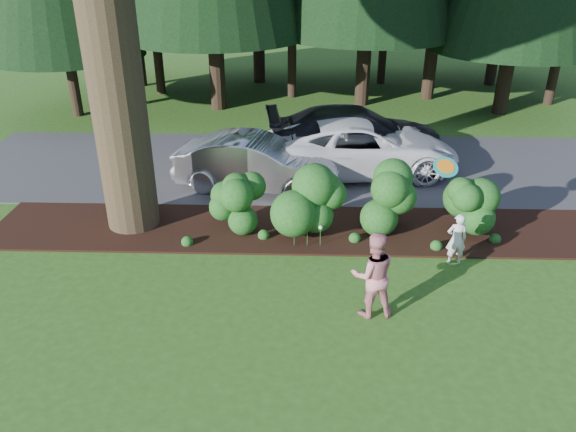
{
  "coord_description": "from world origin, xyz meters",
  "views": [
    {
      "loc": [
        -0.38,
        -8.9,
        6.44
      ],
      "look_at": [
        -0.71,
        1.4,
        1.3
      ],
      "focal_mm": 35.0,
      "sensor_mm": 36.0,
      "label": 1
    }
  ],
  "objects_px": {
    "child": "(457,239)",
    "frisbee": "(446,167)",
    "adult": "(373,275)",
    "car_white_suv": "(361,147)",
    "car_dark_suv": "(356,133)",
    "car_silver_wagon": "(257,163)"
  },
  "relations": [
    {
      "from": "car_white_suv",
      "to": "car_dark_suv",
      "type": "relative_size",
      "value": 1.01
    },
    {
      "from": "adult",
      "to": "child",
      "type": "bearing_deg",
      "value": -143.3
    },
    {
      "from": "car_silver_wagon",
      "to": "frisbee",
      "type": "relative_size",
      "value": 8.25
    },
    {
      "from": "car_white_suv",
      "to": "frisbee",
      "type": "distance_m",
      "value": 5.39
    },
    {
      "from": "car_dark_suv",
      "to": "car_silver_wagon",
      "type": "bearing_deg",
      "value": 123.12
    },
    {
      "from": "adult",
      "to": "car_dark_suv",
      "type": "bearing_deg",
      "value": -98.9
    },
    {
      "from": "car_silver_wagon",
      "to": "car_white_suv",
      "type": "distance_m",
      "value": 3.28
    },
    {
      "from": "car_silver_wagon",
      "to": "car_white_suv",
      "type": "xyz_separation_m",
      "value": [
        3.02,
        1.28,
        0.04
      ]
    },
    {
      "from": "car_silver_wagon",
      "to": "child",
      "type": "distance_m",
      "value": 6.08
    },
    {
      "from": "car_white_suv",
      "to": "car_dark_suv",
      "type": "height_order",
      "value": "car_dark_suv"
    },
    {
      "from": "car_white_suv",
      "to": "adult",
      "type": "height_order",
      "value": "adult"
    },
    {
      "from": "car_silver_wagon",
      "to": "adult",
      "type": "bearing_deg",
      "value": -145.61
    },
    {
      "from": "child",
      "to": "frisbee",
      "type": "height_order",
      "value": "frisbee"
    },
    {
      "from": "car_silver_wagon",
      "to": "child",
      "type": "relative_size",
      "value": 3.8
    },
    {
      "from": "car_dark_suv",
      "to": "adult",
      "type": "distance_m",
      "value": 8.34
    },
    {
      "from": "car_white_suv",
      "to": "adult",
      "type": "xyz_separation_m",
      "value": [
        -0.4,
        -7.11,
        0.04
      ]
    },
    {
      "from": "car_white_suv",
      "to": "car_dark_suv",
      "type": "xyz_separation_m",
      "value": [
        -0.07,
        1.23,
        0.03
      ]
    },
    {
      "from": "car_white_suv",
      "to": "child",
      "type": "xyz_separation_m",
      "value": [
        1.62,
        -5.2,
        -0.22
      ]
    },
    {
      "from": "car_white_suv",
      "to": "frisbee",
      "type": "bearing_deg",
      "value": -172.17
    },
    {
      "from": "car_dark_suv",
      "to": "child",
      "type": "xyz_separation_m",
      "value": [
        1.69,
        -6.43,
        -0.25
      ]
    },
    {
      "from": "car_silver_wagon",
      "to": "adult",
      "type": "distance_m",
      "value": 6.39
    },
    {
      "from": "child",
      "to": "frisbee",
      "type": "relative_size",
      "value": 2.17
    }
  ]
}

